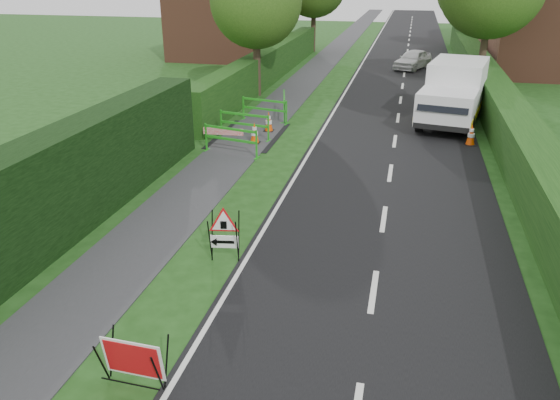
{
  "coord_description": "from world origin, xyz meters",
  "views": [
    {
      "loc": [
        2.81,
        -8.5,
        6.0
      ],
      "look_at": [
        0.21,
        2.55,
        1.14
      ],
      "focal_mm": 35.0,
      "sensor_mm": 36.0,
      "label": 1
    }
  ],
  "objects_px": {
    "works_van": "(454,92)",
    "red_rect_sign": "(133,360)",
    "triangle_sign": "(222,231)",
    "hatchback_car": "(413,59)"
  },
  "relations": [
    {
      "from": "red_rect_sign",
      "to": "triangle_sign",
      "type": "height_order",
      "value": "triangle_sign"
    },
    {
      "from": "red_rect_sign",
      "to": "triangle_sign",
      "type": "bearing_deg",
      "value": 90.72
    },
    {
      "from": "red_rect_sign",
      "to": "works_van",
      "type": "relative_size",
      "value": 0.18
    },
    {
      "from": "red_rect_sign",
      "to": "works_van",
      "type": "bearing_deg",
      "value": 74.15
    },
    {
      "from": "triangle_sign",
      "to": "works_van",
      "type": "xyz_separation_m",
      "value": [
        5.47,
        13.31,
        0.54
      ]
    },
    {
      "from": "red_rect_sign",
      "to": "works_van",
      "type": "xyz_separation_m",
      "value": [
        5.55,
        17.3,
        0.82
      ]
    },
    {
      "from": "triangle_sign",
      "to": "hatchback_car",
      "type": "distance_m",
      "value": 26.57
    },
    {
      "from": "works_van",
      "to": "red_rect_sign",
      "type": "bearing_deg",
      "value": -96.92
    },
    {
      "from": "triangle_sign",
      "to": "hatchback_car",
      "type": "xyz_separation_m",
      "value": [
        3.75,
        26.3,
        -0.16
      ]
    },
    {
      "from": "triangle_sign",
      "to": "works_van",
      "type": "height_order",
      "value": "works_van"
    }
  ]
}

